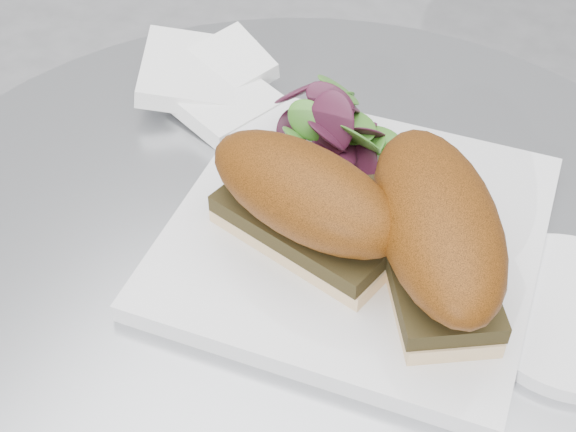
% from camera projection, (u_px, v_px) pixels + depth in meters
% --- Properties ---
extents(plate, '(0.30, 0.30, 0.02)m').
position_uv_depth(plate, '(356.00, 233.00, 0.60)').
color(plate, silver).
rests_on(plate, table).
extents(sandwich_left, '(0.17, 0.10, 0.08)m').
position_uv_depth(sandwich_left, '(305.00, 201.00, 0.56)').
color(sandwich_left, beige).
rests_on(sandwich_left, plate).
extents(sandwich_right, '(0.17, 0.19, 0.08)m').
position_uv_depth(sandwich_right, '(436.00, 230.00, 0.54)').
color(sandwich_right, beige).
rests_on(sandwich_right, plate).
extents(salad, '(0.11, 0.11, 0.05)m').
position_uv_depth(salad, '(339.00, 120.00, 0.65)').
color(salad, '#48822A').
rests_on(salad, plate).
extents(napkin, '(0.16, 0.16, 0.02)m').
position_uv_depth(napkin, '(212.00, 93.00, 0.73)').
color(napkin, white).
rests_on(napkin, table).
extents(saucer, '(0.14, 0.14, 0.01)m').
position_uv_depth(saucer, '(571.00, 313.00, 0.55)').
color(saucer, silver).
rests_on(saucer, table).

